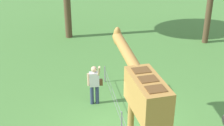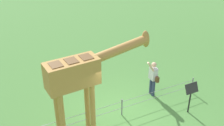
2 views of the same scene
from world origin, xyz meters
name	(u,v)px [view 1 (image 1 of 2)]	position (x,y,z in m)	size (l,w,h in m)	color
giraffe	(142,94)	(-1.60, 0.01, 2.33)	(3.88, 0.82, 3.39)	#BC8942
visitor	(95,83)	(1.84, 0.85, 0.90)	(0.57, 0.58, 1.76)	navy
info_sign	(134,71)	(2.44, -0.81, 0.95)	(0.56, 0.21, 1.32)	black
wire_fence	(122,121)	(0.00, 0.20, 0.40)	(7.05, 0.05, 0.75)	slate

